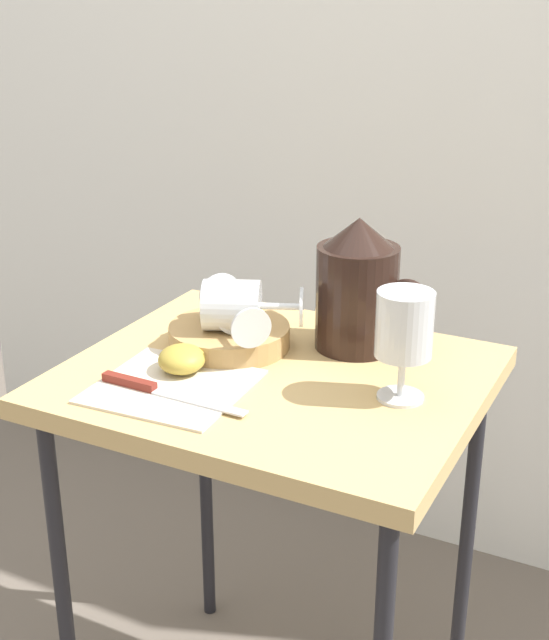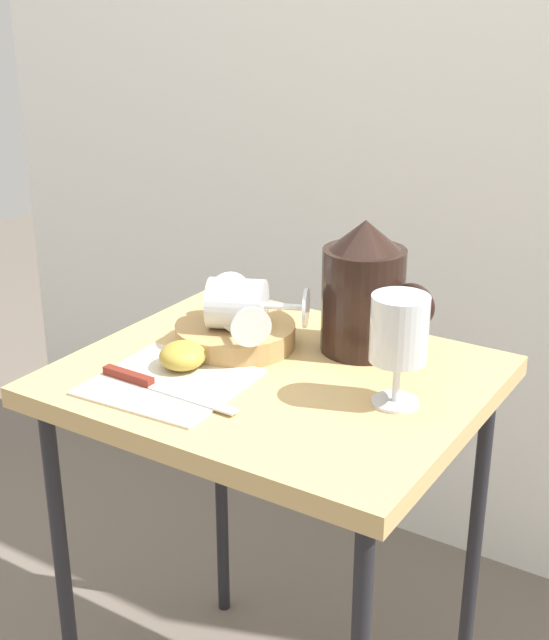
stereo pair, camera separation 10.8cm
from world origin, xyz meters
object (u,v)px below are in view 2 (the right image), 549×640
at_px(basket_tray, 235,335).
at_px(pitcher, 364,298).
at_px(wine_glass_tipped_far, 240,304).
at_px(knife, 148,383).
at_px(wine_glass_tipped_near, 236,303).
at_px(apple_half_left, 182,356).
at_px(table, 274,411).
at_px(apple_half_right, 183,355).
at_px(wine_glass_upright, 399,335).

relative_size(basket_tray, pitcher, 0.91).
bearing_deg(wine_glass_tipped_far, basket_tray, 148.75).
bearing_deg(knife, wine_glass_tipped_near, 85.07).
relative_size(wine_glass_tipped_near, apple_half_left, 2.30).
xyz_separation_m(table, apple_half_right, (-0.12, -0.06, 0.09)).
bearing_deg(knife, wine_glass_tipped_far, 80.47).
distance_m(wine_glass_tipped_far, apple_half_right, 0.12).
distance_m(basket_tray, apple_half_left, 0.12).
height_order(apple_half_left, apple_half_right, same).
relative_size(table, pitcher, 3.33).
relative_size(wine_glass_upright, knife, 0.67).
xyz_separation_m(table, pitcher, (0.07, 0.14, 0.15)).
bearing_deg(pitcher, wine_glass_upright, -48.84).
bearing_deg(wine_glass_upright, basket_tray, 170.49).
relative_size(pitcher, wine_glass_upright, 1.33).
xyz_separation_m(table, wine_glass_tipped_near, (-0.10, 0.05, 0.13)).
relative_size(table, apple_half_left, 10.08).
height_order(table, pitcher, pitcher).
bearing_deg(wine_glass_tipped_near, basket_tray, 176.72).
xyz_separation_m(wine_glass_upright, wine_glass_tipped_far, (-0.28, 0.04, -0.03)).
bearing_deg(wine_glass_tipped_far, table, -24.71).
height_order(wine_glass_upright, wine_glass_tipped_near, wine_glass_upright).
bearing_deg(wine_glass_upright, knife, -155.36).
bearing_deg(wine_glass_tipped_near, wine_glass_upright, -9.55).
bearing_deg(wine_glass_tipped_near, wine_glass_tipped_far, -34.42).
height_order(table, apple_half_left, apple_half_left).
bearing_deg(table, apple_half_right, -151.73).
relative_size(wine_glass_tipped_near, apple_half_right, 2.30).
bearing_deg(wine_glass_tipped_far, knife, -99.53).
bearing_deg(wine_glass_upright, apple_half_right, -168.38).
distance_m(basket_tray, apple_half_right, 0.11).
distance_m(pitcher, apple_half_right, 0.28).
height_order(basket_tray, wine_glass_tipped_far, wine_glass_tipped_far).
bearing_deg(wine_glass_tipped_near, pitcher, 27.38).
distance_m(table, pitcher, 0.21).
height_order(wine_glass_tipped_far, apple_half_right, wine_glass_tipped_far).
bearing_deg(knife, wine_glass_upright, 24.64).
distance_m(apple_half_left, apple_half_right, 0.01).
relative_size(basket_tray, wine_glass_upright, 1.21).
relative_size(table, basket_tray, 3.66).
relative_size(pitcher, wine_glass_tipped_far, 1.24).
relative_size(wine_glass_upright, wine_glass_tipped_far, 0.93).
relative_size(apple_half_right, knife, 0.30).
xyz_separation_m(table, wine_glass_tipped_far, (-0.09, 0.04, 0.14)).
distance_m(pitcher, wine_glass_tipped_far, 0.19).
distance_m(basket_tray, wine_glass_tipped_near, 0.05).
bearing_deg(apple_half_left, pitcher, 48.22).
relative_size(basket_tray, wine_glass_tipped_far, 1.13).
bearing_deg(table, wine_glass_tipped_far, 155.29).
distance_m(table, basket_tray, 0.14).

